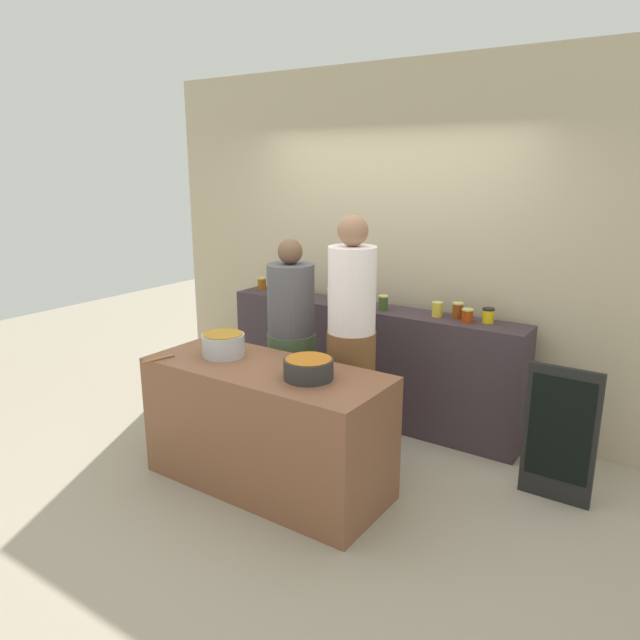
% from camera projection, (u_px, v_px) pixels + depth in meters
% --- Properties ---
extents(ground, '(12.00, 12.00, 0.00)m').
position_uv_depth(ground, '(294.00, 466.00, 4.41)').
color(ground, tan).
extents(storefront_wall, '(4.80, 0.12, 3.00)m').
position_uv_depth(storefront_wall, '(390.00, 244.00, 5.19)').
color(storefront_wall, '#BEAB8A').
rests_on(storefront_wall, ground).
extents(display_shelf, '(2.70, 0.36, 1.00)m').
position_uv_depth(display_shelf, '(368.00, 362.00, 5.16)').
color(display_shelf, '#3B2E34').
rests_on(display_shelf, ground).
extents(prep_table, '(1.70, 0.70, 0.87)m').
position_uv_depth(prep_table, '(267.00, 427.00, 4.06)').
color(prep_table, brown).
rests_on(prep_table, ground).
extents(preserve_jar_0, '(0.09, 0.09, 0.12)m').
position_uv_depth(preserve_jar_0, '(262.00, 283.00, 5.72)').
color(preserve_jar_0, '#944B10').
rests_on(preserve_jar_0, display_shelf).
extents(preserve_jar_1, '(0.09, 0.09, 0.14)m').
position_uv_depth(preserve_jar_1, '(277.00, 287.00, 5.48)').
color(preserve_jar_1, '#502D49').
rests_on(preserve_jar_1, display_shelf).
extents(preserve_jar_2, '(0.08, 0.08, 0.12)m').
position_uv_depth(preserve_jar_2, '(332.00, 295.00, 5.21)').
color(preserve_jar_2, gold).
rests_on(preserve_jar_2, display_shelf).
extents(preserve_jar_3, '(0.09, 0.09, 0.10)m').
position_uv_depth(preserve_jar_3, '(349.00, 298.00, 5.13)').
color(preserve_jar_3, '#AD1F24').
rests_on(preserve_jar_3, display_shelf).
extents(preserve_jar_4, '(0.08, 0.08, 0.13)m').
position_uv_depth(preserve_jar_4, '(383.00, 303.00, 4.90)').
color(preserve_jar_4, '#354F21').
rests_on(preserve_jar_4, display_shelf).
extents(preserve_jar_5, '(0.09, 0.09, 0.12)m').
position_uv_depth(preserve_jar_5, '(437.00, 309.00, 4.70)').
color(preserve_jar_5, gold).
rests_on(preserve_jar_5, display_shelf).
extents(preserve_jar_6, '(0.09, 0.09, 0.13)m').
position_uv_depth(preserve_jar_6, '(458.00, 310.00, 4.64)').
color(preserve_jar_6, '#82370F').
rests_on(preserve_jar_6, display_shelf).
extents(preserve_jar_7, '(0.09, 0.09, 0.11)m').
position_uv_depth(preserve_jar_7, '(467.00, 316.00, 4.52)').
color(preserve_jar_7, '#A4330B').
rests_on(preserve_jar_7, display_shelf).
extents(preserve_jar_8, '(0.09, 0.09, 0.11)m').
position_uv_depth(preserve_jar_8, '(488.00, 315.00, 4.51)').
color(preserve_jar_8, yellow).
rests_on(preserve_jar_8, display_shelf).
extents(cooking_pot_left, '(0.30, 0.30, 0.16)m').
position_uv_depth(cooking_pot_left, '(223.00, 345.00, 4.17)').
color(cooking_pot_left, '#B7B7BC').
rests_on(cooking_pot_left, prep_table).
extents(cooking_pot_center, '(0.32, 0.32, 0.13)m').
position_uv_depth(cooking_pot_center, '(308.00, 369.00, 3.73)').
color(cooking_pot_center, '#2D2D2D').
rests_on(cooking_pot_center, prep_table).
extents(wooden_spoon, '(0.08, 0.23, 0.02)m').
position_uv_depth(wooden_spoon, '(159.00, 359.00, 4.09)').
color(wooden_spoon, '#9E703D').
rests_on(wooden_spoon, prep_table).
extents(cook_with_tongs, '(0.38, 0.38, 1.64)m').
position_uv_depth(cook_with_tongs, '(291.00, 353.00, 4.67)').
color(cook_with_tongs, '#4B6440').
rests_on(cook_with_tongs, ground).
extents(cook_in_cap, '(0.36, 0.36, 1.84)m').
position_uv_depth(cook_in_cap, '(351.00, 354.00, 4.31)').
color(cook_in_cap, brown).
rests_on(cook_in_cap, ground).
extents(chalkboard_sign, '(0.46, 0.05, 0.93)m').
position_uv_depth(chalkboard_sign, '(560.00, 435.00, 3.86)').
color(chalkboard_sign, black).
rests_on(chalkboard_sign, ground).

